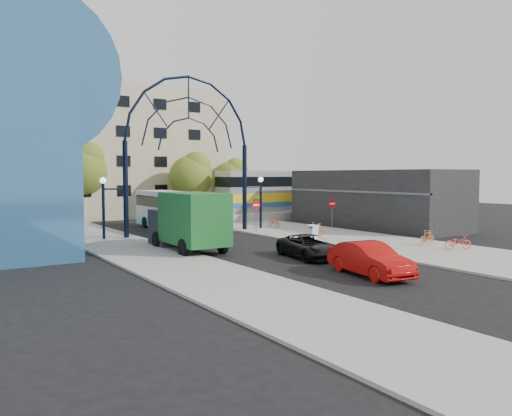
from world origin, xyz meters
TOP-DOWN VIEW (x-y plane):
  - ground at (0.00, 0.00)m, footprint 120.00×120.00m
  - sidewalk_east at (8.00, 4.00)m, footprint 8.00×56.00m
  - plaza_west at (-6.50, 6.00)m, footprint 5.00×50.00m
  - gateway_arch at (0.00, 14.00)m, footprint 13.64×0.44m
  - stop_sign at (4.80, 12.00)m, footprint 0.80×0.07m
  - do_not_enter_sign at (11.00, 10.00)m, footprint 0.76×0.07m
  - street_name_sign at (5.20, 12.60)m, footprint 0.70×0.70m
  - sandwich_board at (5.60, 5.98)m, footprint 0.55×0.61m
  - commercial_block_east at (16.00, 10.00)m, footprint 6.00×16.00m
  - apartment_block at (2.00, 34.97)m, footprint 20.00×12.10m
  - train_platform at (20.00, 22.00)m, footprint 32.00×5.00m
  - train_car at (20.00, 22.00)m, footprint 25.10×3.05m
  - tree_north_a at (6.12, 25.93)m, footprint 4.48×4.48m
  - tree_north_b at (-3.88, 29.93)m, footprint 5.12×5.12m
  - tree_north_c at (12.12, 27.93)m, footprint 4.16×4.16m
  - city_bus at (0.18, 17.07)m, footprint 2.91×11.73m
  - green_truck at (-3.71, 6.72)m, footprint 2.92×7.10m
  - black_suv at (0.63, 0.43)m, footprint 2.91×4.93m
  - red_sedan at (-0.22, -4.84)m, footprint 2.32×4.82m
  - bike_near_a at (8.01, 14.00)m, footprint 0.69×1.77m
  - bike_near_b at (7.55, 8.00)m, footprint 1.00×1.54m
  - bike_far_a at (9.52, -2.68)m, footprint 1.78×1.20m
  - bike_far_b at (9.67, -0.38)m, footprint 1.63×0.60m

SIDE VIEW (x-z plane):
  - ground at x=0.00m, z-range 0.00..0.00m
  - sidewalk_east at x=8.00m, z-range 0.00..0.12m
  - plaza_west at x=-6.50m, z-range 0.00..0.12m
  - train_platform at x=20.00m, z-range 0.00..0.80m
  - bike_far_a at x=9.52m, z-range 0.12..1.00m
  - bike_near_b at x=7.55m, z-range 0.12..1.02m
  - bike_near_a at x=8.01m, z-range 0.12..1.04m
  - bike_far_b at x=9.67m, z-range 0.12..1.08m
  - black_suv at x=0.63m, z-range 0.00..1.29m
  - sandwich_board at x=5.60m, z-range 0.25..1.24m
  - red_sedan at x=-0.22m, z-range 0.00..1.52m
  - city_bus at x=0.18m, z-range 0.07..3.28m
  - green_truck at x=-3.71m, z-range 0.00..3.53m
  - do_not_enter_sign at x=11.00m, z-range 0.74..3.22m
  - stop_sign at x=4.80m, z-range 0.74..3.24m
  - street_name_sign at x=5.20m, z-range 0.73..3.53m
  - commercial_block_east at x=16.00m, z-range 0.00..5.00m
  - train_car at x=20.00m, z-range 0.80..5.00m
  - tree_north_c at x=12.12m, z-range 1.03..7.53m
  - tree_north_a at x=6.12m, z-range 1.11..8.11m
  - tree_north_b at x=-3.88m, z-range 1.27..9.27m
  - apartment_block at x=2.00m, z-range 0.00..14.00m
  - gateway_arch at x=0.00m, z-range 2.51..14.61m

